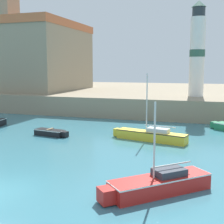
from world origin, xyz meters
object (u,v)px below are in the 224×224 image
(sailboat_yellow_3, at_px, (151,135))
(dinghy_black_4, at_px, (51,132))
(church, at_px, (44,54))
(sailboat_red_5, at_px, (159,184))
(lighthouse, at_px, (197,51))

(sailboat_yellow_3, distance_m, dinghy_black_4, 9.24)
(dinghy_black_4, xyz_separation_m, church, (-12.61, 21.00, 8.15))
(dinghy_black_4, distance_m, sailboat_red_5, 15.59)
(sailboat_yellow_3, distance_m, church, 30.73)
(church, relative_size, lighthouse, 1.43)
(lighthouse, bearing_deg, church, 170.62)
(dinghy_black_4, relative_size, church, 0.20)
(sailboat_yellow_3, relative_size, church, 0.39)
(sailboat_red_5, xyz_separation_m, lighthouse, (0.27, 27.16, 7.90))
(sailboat_yellow_3, height_order, sailboat_red_5, sailboat_yellow_3)
(sailboat_yellow_3, xyz_separation_m, sailboat_red_5, (2.56, -11.09, -0.00))
(lighthouse, bearing_deg, sailboat_yellow_3, -99.98)
(sailboat_red_5, bearing_deg, sailboat_yellow_3, 102.99)
(sailboat_red_5, relative_size, church, 0.30)
(sailboat_yellow_3, distance_m, sailboat_red_5, 11.39)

